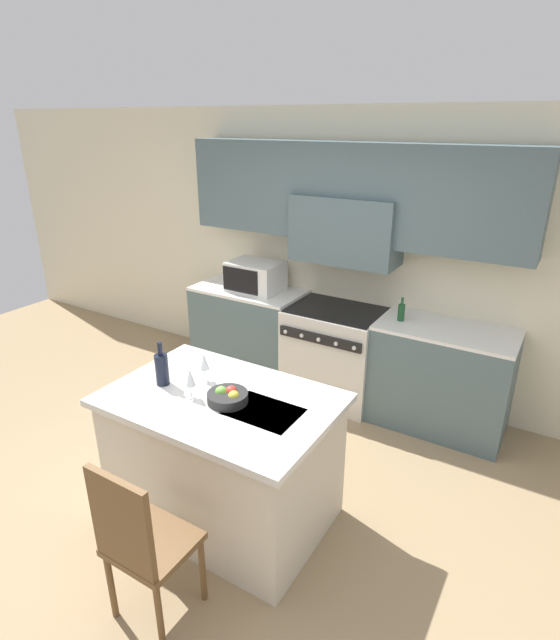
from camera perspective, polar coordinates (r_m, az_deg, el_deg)
The scene contains 12 objects.
ground_plane at distance 3.78m, azimuth -7.69°, elevation -21.26°, with size 10.00×10.00×0.00m, color #997F5B.
back_cabinetry at distance 4.76m, azimuth 8.24°, elevation 9.71°, with size 10.00×0.46×2.70m.
back_counter at distance 4.90m, azimuth 6.35°, elevation -3.61°, with size 3.18×0.62×0.94m.
range_stove at distance 4.89m, azimuth 6.24°, elevation -3.81°, with size 0.88×0.70×0.92m.
microwave at distance 5.10m, azimuth -2.84°, elevation 5.01°, with size 0.53×0.41×0.30m.
kitchen_island at distance 3.49m, azimuth -6.48°, elevation -15.29°, with size 1.46×0.98×0.94m.
island_chair at distance 2.89m, azimuth -15.72°, elevation -23.03°, with size 0.42×0.40×1.03m.
wine_bottle at distance 3.39m, azimuth -13.35°, elevation -5.41°, with size 0.09×0.09×0.30m.
wine_glass_near at distance 3.18m, azimuth -10.25°, elevation -6.56°, with size 0.07×0.07×0.20m.
wine_glass_far at distance 3.37m, azimuth -8.66°, elevation -4.79°, with size 0.07×0.07×0.20m.
fruit_bowl at distance 3.16m, azimuth -5.99°, elevation -8.67°, with size 0.26×0.26×0.09m.
oil_bottle_on_counter at distance 4.46m, azimuth 13.70°, elevation 0.92°, with size 0.06×0.06×0.21m.
Camera 1 is at (1.82, -2.08, 2.58)m, focal length 28.00 mm.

